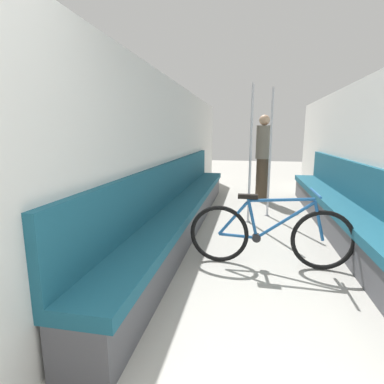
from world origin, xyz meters
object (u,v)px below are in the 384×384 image
object	(u,v)px
bench_seat_row_right	(346,215)
bicycle	(269,235)
passenger_standing	(263,157)
bench_seat_row_left	(184,208)
grab_pole_near	(250,157)
grab_pole_far	(270,155)

from	to	relation	value
bench_seat_row_right	bicycle	size ratio (longest dim) A/B	3.40
bicycle	passenger_standing	size ratio (longest dim) A/B	0.96
bicycle	passenger_standing	bearing A→B (deg)	97.28
bench_seat_row_left	bench_seat_row_right	bearing A→B (deg)	0.00
bench_seat_row_right	grab_pole_near	bearing A→B (deg)	157.09
bench_seat_row_left	grab_pole_near	size ratio (longest dim) A/B	2.72
bicycle	grab_pole_far	size ratio (longest dim) A/B	0.80
grab_pole_far	passenger_standing	xyz separation A→B (m)	(-0.06, 1.21, -0.12)
bench_seat_row_right	passenger_standing	size ratio (longest dim) A/B	3.28
passenger_standing	bicycle	bearing A→B (deg)	150.85
bicycle	grab_pole_near	size ratio (longest dim) A/B	0.80
bicycle	grab_pole_near	distance (m)	1.73
grab_pole_near	passenger_standing	world-z (taller)	grab_pole_near
bench_seat_row_right	grab_pole_far	size ratio (longest dim) A/B	2.72
passenger_standing	bench_seat_row_right	bearing A→B (deg)	176.41
bench_seat_row_right	grab_pole_far	xyz separation A→B (m)	(-0.95, 0.97, 0.70)
bench_seat_row_left	bicycle	xyz separation A→B (m)	(1.14, -1.04, 0.02)
grab_pole_near	bicycle	bearing A→B (deg)	-82.13
grab_pole_near	grab_pole_far	bearing A→B (deg)	53.81
bicycle	bench_seat_row_right	bearing A→B (deg)	52.74
bicycle	grab_pole_far	bearing A→B (deg)	95.13
bench_seat_row_right	bicycle	distance (m)	1.47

